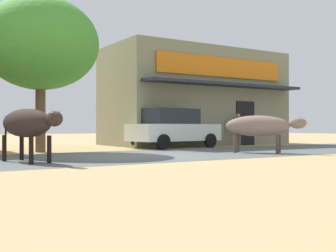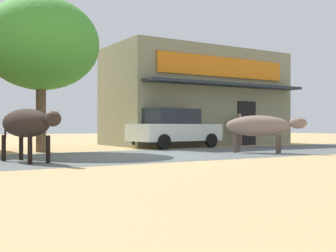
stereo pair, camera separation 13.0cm
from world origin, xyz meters
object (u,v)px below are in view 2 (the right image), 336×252
object	(u,v)px
cow_near_brown	(27,124)
pedestrian_by_shop	(239,127)
roadside_tree	(41,44)
cow_far_dark	(259,126)
parked_hatchback_car	(173,128)

from	to	relation	value
cow_near_brown	pedestrian_by_shop	world-z (taller)	pedestrian_by_shop
cow_near_brown	roadside_tree	bearing A→B (deg)	70.43
cow_far_dark	pedestrian_by_shop	distance (m)	5.24
parked_hatchback_car	pedestrian_by_shop	world-z (taller)	parked_hatchback_car
roadside_tree	cow_far_dark	xyz separation A→B (m)	(6.16, -4.37, -2.88)
parked_hatchback_car	pedestrian_by_shop	distance (m)	3.48
cow_far_dark	cow_near_brown	bearing A→B (deg)	178.11
roadside_tree	parked_hatchback_car	xyz separation A→B (m)	(5.58, 0.15, -2.94)
pedestrian_by_shop	parked_hatchback_car	bearing A→B (deg)	177.39
roadside_tree	parked_hatchback_car	distance (m)	6.31
cow_near_brown	cow_far_dark	xyz separation A→B (m)	(7.63, -0.25, -0.06)
cow_far_dark	parked_hatchback_car	bearing A→B (deg)	97.34
cow_far_dark	pedestrian_by_shop	world-z (taller)	pedestrian_by_shop
roadside_tree	pedestrian_by_shop	world-z (taller)	roadside_tree
cow_near_brown	pedestrian_by_shop	size ratio (longest dim) A/B	1.77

